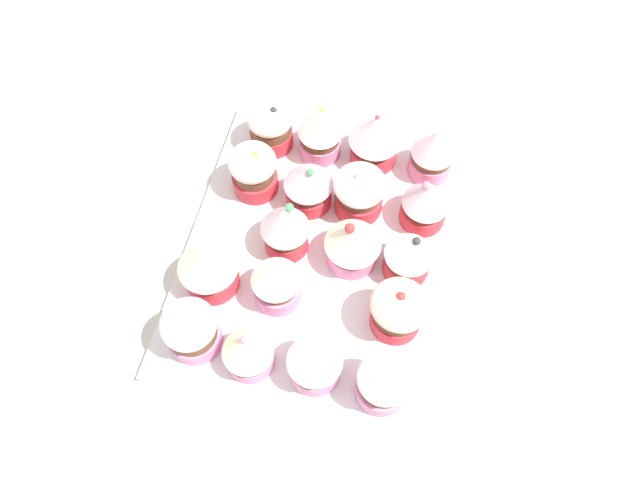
% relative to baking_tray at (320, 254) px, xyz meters
% --- Properties ---
extents(ground_plane, '(1.80, 1.80, 0.03)m').
position_rel_baking_tray_xyz_m(ground_plane, '(0.00, 0.00, -0.02)').
color(ground_plane, beige).
extents(baking_tray, '(0.32, 0.39, 0.01)m').
position_rel_baking_tray_xyz_m(baking_tray, '(0.00, 0.00, 0.00)').
color(baking_tray, silver).
rests_on(baking_tray, ground_plane).
extents(cupcake_0, '(0.06, 0.06, 0.07)m').
position_rel_baking_tray_xyz_m(cupcake_0, '(-0.11, -0.14, 0.04)').
color(cupcake_0, pink).
rests_on(cupcake_0, baking_tray).
extents(cupcake_1, '(0.05, 0.05, 0.07)m').
position_rel_baking_tray_xyz_m(cupcake_1, '(-0.04, -0.15, 0.04)').
color(cupcake_1, pink).
rests_on(cupcake_1, baking_tray).
extents(cupcake_2, '(0.06, 0.06, 0.07)m').
position_rel_baking_tray_xyz_m(cupcake_2, '(0.03, -0.14, 0.04)').
color(cupcake_2, pink).
rests_on(cupcake_2, baking_tray).
extents(cupcake_3, '(0.06, 0.06, 0.07)m').
position_rel_baking_tray_xyz_m(cupcake_3, '(0.10, -0.15, 0.04)').
color(cupcake_3, pink).
rests_on(cupcake_3, baking_tray).
extents(cupcake_4, '(0.07, 0.07, 0.07)m').
position_rel_baking_tray_xyz_m(cupcake_4, '(-0.11, -0.07, 0.05)').
color(cupcake_4, '#D1333D').
rests_on(cupcake_4, baking_tray).
extents(cupcake_5, '(0.06, 0.06, 0.08)m').
position_rel_baking_tray_xyz_m(cupcake_5, '(-0.03, -0.07, 0.05)').
color(cupcake_5, pink).
rests_on(cupcake_5, baking_tray).
extents(cupcake_6, '(0.06, 0.06, 0.07)m').
position_rel_baking_tray_xyz_m(cupcake_6, '(0.10, -0.07, 0.04)').
color(cupcake_6, '#D1333D').
rests_on(cupcake_6, baking_tray).
extents(cupcake_7, '(0.06, 0.06, 0.08)m').
position_rel_baking_tray_xyz_m(cupcake_7, '(-0.04, 0.00, 0.05)').
color(cupcake_7, '#D1333D').
rests_on(cupcake_7, baking_tray).
extents(cupcake_8, '(0.07, 0.07, 0.08)m').
position_rel_baking_tray_xyz_m(cupcake_8, '(0.04, 0.00, 0.04)').
color(cupcake_8, pink).
rests_on(cupcake_8, baking_tray).
extents(cupcake_9, '(0.06, 0.06, 0.08)m').
position_rel_baking_tray_xyz_m(cupcake_9, '(0.10, -0.00, 0.04)').
color(cupcake_9, '#D1333D').
rests_on(cupcake_9, baking_tray).
extents(cupcake_10, '(0.06, 0.06, 0.08)m').
position_rel_baking_tray_xyz_m(cupcake_10, '(-0.10, 0.07, 0.04)').
color(cupcake_10, '#D1333D').
rests_on(cupcake_10, baking_tray).
extents(cupcake_11, '(0.06, 0.06, 0.07)m').
position_rel_baking_tray_xyz_m(cupcake_11, '(-0.03, 0.07, 0.04)').
color(cupcake_11, '#D1333D').
rests_on(cupcake_11, baking_tray).
extents(cupcake_12, '(0.06, 0.06, 0.07)m').
position_rel_baking_tray_xyz_m(cupcake_12, '(0.03, 0.07, 0.04)').
color(cupcake_12, '#D1333D').
rests_on(cupcake_12, baking_tray).
extents(cupcake_13, '(0.06, 0.06, 0.08)m').
position_rel_baking_tray_xyz_m(cupcake_13, '(0.11, 0.07, 0.04)').
color(cupcake_13, '#D1333D').
rests_on(cupcake_13, baking_tray).
extents(cupcake_14, '(0.06, 0.06, 0.07)m').
position_rel_baking_tray_xyz_m(cupcake_14, '(-0.10, 0.14, 0.04)').
color(cupcake_14, '#D1333D').
rests_on(cupcake_14, baking_tray).
extents(cupcake_15, '(0.06, 0.06, 0.08)m').
position_rel_baking_tray_xyz_m(cupcake_15, '(-0.03, 0.14, 0.05)').
color(cupcake_15, pink).
rests_on(cupcake_15, baking_tray).
extents(cupcake_16, '(0.07, 0.07, 0.08)m').
position_rel_baking_tray_xyz_m(cupcake_16, '(0.04, 0.15, 0.05)').
color(cupcake_16, '#D1333D').
rests_on(cupcake_16, baking_tray).
extents(cupcake_17, '(0.05, 0.05, 0.08)m').
position_rel_baking_tray_xyz_m(cupcake_17, '(0.11, 0.15, 0.05)').
color(cupcake_17, pink).
rests_on(cupcake_17, baking_tray).
extents(napkin, '(0.14, 0.14, 0.01)m').
position_rel_baking_tray_xyz_m(napkin, '(-0.24, 0.07, -0.00)').
color(napkin, white).
rests_on(napkin, ground_plane).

